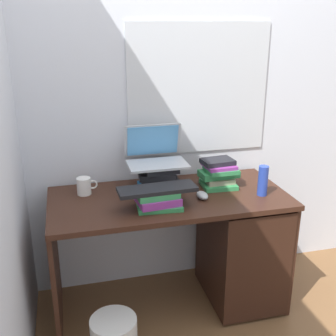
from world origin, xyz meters
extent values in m
plane|color=brown|center=(0.00, 0.00, 0.00)|extent=(6.00, 6.00, 0.00)
cube|color=silver|center=(0.00, 0.36, 1.30)|extent=(6.00, 0.05, 2.60)
cube|color=silver|center=(0.27, 0.33, 1.29)|extent=(0.90, 0.01, 0.80)
cube|color=silver|center=(-0.84, 0.00, 1.30)|extent=(0.05, 6.00, 2.60)
cube|color=#381E14|center=(0.00, 0.00, 0.73)|extent=(1.36, 0.63, 0.03)
cube|color=#381E14|center=(-0.67, 0.00, 0.36)|extent=(0.02, 0.58, 0.71)
cube|color=#381E14|center=(0.67, 0.00, 0.36)|extent=(0.02, 0.58, 0.71)
cube|color=#321B12|center=(0.45, -0.03, 0.36)|extent=(0.41, 0.53, 0.68)
cube|color=#2672B2|center=(-0.04, 0.13, 0.76)|extent=(0.24, 0.14, 0.04)
cube|color=teal|center=(-0.05, 0.13, 0.79)|extent=(0.19, 0.16, 0.02)
cube|color=black|center=(-0.04, 0.12, 0.81)|extent=(0.23, 0.19, 0.02)
cube|color=black|center=(-0.05, 0.12, 0.84)|extent=(0.23, 0.20, 0.03)
cube|color=black|center=(-0.03, 0.11, 0.87)|extent=(0.21, 0.18, 0.03)
cube|color=#338C4C|center=(-0.09, -0.13, 0.75)|extent=(0.25, 0.19, 0.02)
cube|color=#8C338C|center=(-0.10, -0.13, 0.79)|extent=(0.24, 0.20, 0.04)
cube|color=#338C4C|center=(-0.10, -0.12, 0.82)|extent=(0.23, 0.18, 0.03)
cube|color=#338C4C|center=(0.32, 0.07, 0.75)|extent=(0.21, 0.19, 0.03)
cube|color=gray|center=(0.33, 0.08, 0.78)|extent=(0.17, 0.15, 0.03)
cube|color=#338C4C|center=(0.33, 0.09, 0.82)|extent=(0.24, 0.14, 0.04)
cube|color=#338C4C|center=(0.34, 0.07, 0.85)|extent=(0.18, 0.17, 0.03)
cube|color=#8C338C|center=(0.33, 0.08, 0.87)|extent=(0.18, 0.18, 0.02)
cube|color=black|center=(0.32, 0.08, 0.90)|extent=(0.20, 0.15, 0.03)
cube|color=#B7BABF|center=(-0.04, 0.12, 0.90)|extent=(0.35, 0.22, 0.01)
cube|color=#B7BABF|center=(-0.04, 0.25, 1.01)|extent=(0.35, 0.05, 0.21)
cube|color=#59A5E5|center=(-0.04, 0.24, 1.01)|extent=(0.31, 0.04, 0.18)
cube|color=black|center=(-0.10, -0.13, 0.85)|extent=(0.43, 0.16, 0.02)
ellipsoid|color=#A5A8AD|center=(0.17, -0.08, 0.76)|extent=(0.06, 0.10, 0.04)
cylinder|color=white|center=(-0.47, 0.15, 0.79)|extent=(0.08, 0.08, 0.10)
torus|color=white|center=(-0.42, 0.15, 0.80)|extent=(0.05, 0.01, 0.05)
cylinder|color=#263FA5|center=(0.52, -0.12, 0.83)|extent=(0.06, 0.06, 0.18)
camera|label=1|loc=(-0.54, -2.11, 1.69)|focal=44.13mm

